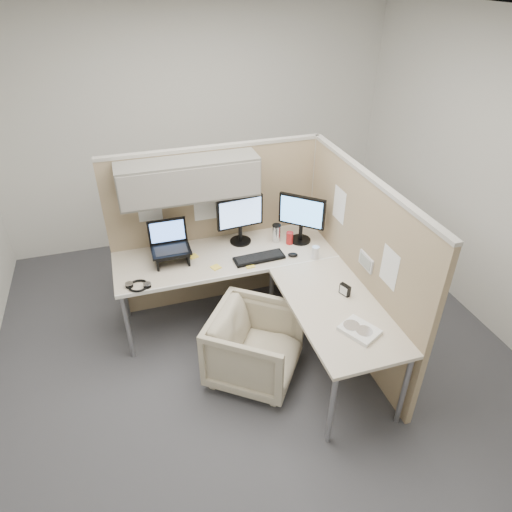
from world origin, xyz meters
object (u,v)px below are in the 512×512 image
object	(u,v)px
desk	(263,279)
monitor_left	(240,216)
office_chair	(255,343)
keyboard	(259,258)

from	to	relation	value
desk	monitor_left	distance (m)	0.66
office_chair	desk	bearing A→B (deg)	9.75
office_chair	keyboard	bearing A→B (deg)	15.75
monitor_left	desk	bearing A→B (deg)	-91.21
monitor_left	keyboard	distance (m)	0.43
desk	keyboard	size ratio (longest dim) A/B	4.38
desk	keyboard	bearing A→B (deg)	80.23
keyboard	desk	bearing A→B (deg)	-102.62
monitor_left	office_chair	bearing A→B (deg)	-104.12
desk	keyboard	distance (m)	0.25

